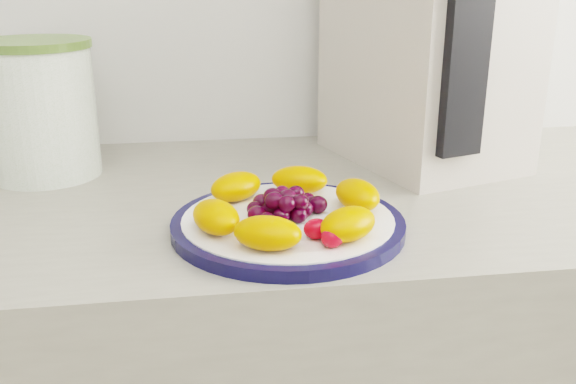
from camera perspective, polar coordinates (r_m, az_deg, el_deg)
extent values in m
cylinder|color=black|center=(0.78, 0.00, -2.93)|extent=(0.28, 0.28, 0.01)
cylinder|color=white|center=(0.78, 0.00, -2.86)|extent=(0.26, 0.26, 0.02)
cylinder|color=#416C23|center=(1.04, -21.10, 6.55)|extent=(0.20, 0.20, 0.19)
cylinder|color=#4E6A2C|center=(1.02, -21.81, 12.15)|extent=(0.21, 0.21, 0.01)
cube|color=beige|center=(1.07, 12.18, 12.96)|extent=(0.30, 0.36, 0.39)
cube|color=black|center=(0.91, 15.54, 11.98)|extent=(0.07, 0.04, 0.29)
ellipsoid|color=#DA6D00|center=(0.81, 6.19, -0.23)|extent=(0.06, 0.08, 0.04)
ellipsoid|color=#DA6D00|center=(0.86, 1.02, 1.10)|extent=(0.09, 0.07, 0.04)
ellipsoid|color=#DA6D00|center=(0.84, -4.64, 0.49)|extent=(0.09, 0.09, 0.04)
ellipsoid|color=#DA6D00|center=(0.74, -6.41, -2.21)|extent=(0.07, 0.09, 0.04)
ellipsoid|color=#DA6D00|center=(0.69, -1.83, -3.67)|extent=(0.09, 0.07, 0.04)
ellipsoid|color=#DA6D00|center=(0.72, 5.37, -2.84)|extent=(0.09, 0.09, 0.04)
ellipsoid|color=black|center=(0.78, 0.00, -1.66)|extent=(0.02, 0.02, 0.02)
ellipsoid|color=black|center=(0.78, 1.51, -1.52)|extent=(0.02, 0.02, 0.02)
ellipsoid|color=black|center=(0.80, 0.55, -1.08)|extent=(0.02, 0.02, 0.02)
ellipsoid|color=black|center=(0.79, -0.94, -1.20)|extent=(0.02, 0.02, 0.02)
ellipsoid|color=black|center=(0.77, -1.52, -1.61)|extent=(0.02, 0.02, 0.02)
ellipsoid|color=black|center=(0.76, -0.57, -2.13)|extent=(0.02, 0.02, 0.02)
ellipsoid|color=black|center=(0.76, 0.98, -2.04)|extent=(0.02, 0.02, 0.02)
ellipsoid|color=black|center=(0.79, 2.68, -1.11)|extent=(0.02, 0.02, 0.02)
ellipsoid|color=black|center=(0.81, 1.70, -0.76)|extent=(0.02, 0.02, 0.02)
ellipsoid|color=black|center=(0.82, 0.32, -0.63)|extent=(0.02, 0.02, 0.02)
ellipsoid|color=black|center=(0.81, -1.14, -0.61)|extent=(0.02, 0.02, 0.02)
ellipsoid|color=black|center=(0.80, -2.34, -0.93)|extent=(0.02, 0.02, 0.02)
ellipsoid|color=black|center=(0.78, -2.95, -1.51)|extent=(0.02, 0.02, 0.02)
ellipsoid|color=black|center=(0.76, -2.79, -2.00)|extent=(0.02, 0.02, 0.02)
ellipsoid|color=black|center=(0.75, -1.84, -2.52)|extent=(0.02, 0.02, 0.02)
ellipsoid|color=black|center=(0.77, 0.00, -0.53)|extent=(0.02, 0.02, 0.02)
ellipsoid|color=black|center=(0.79, 0.72, -0.13)|extent=(0.02, 0.02, 0.02)
ellipsoid|color=black|center=(0.79, -0.52, -0.11)|extent=(0.02, 0.02, 0.02)
ellipsoid|color=black|center=(0.78, -1.39, -0.39)|extent=(0.02, 0.02, 0.02)
ellipsoid|color=black|center=(0.76, -1.22, -0.81)|extent=(0.02, 0.02, 0.02)
ellipsoid|color=black|center=(0.75, -0.11, -1.06)|extent=(0.02, 0.02, 0.02)
ellipsoid|color=black|center=(0.76, 1.09, -0.90)|extent=(0.02, 0.02, 0.02)
ellipsoid|color=red|center=(0.72, 2.57, -3.29)|extent=(0.03, 0.02, 0.02)
ellipsoid|color=red|center=(0.73, 4.66, -2.96)|extent=(0.04, 0.03, 0.02)
ellipsoid|color=red|center=(0.70, 4.00, -3.98)|extent=(0.04, 0.04, 0.02)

